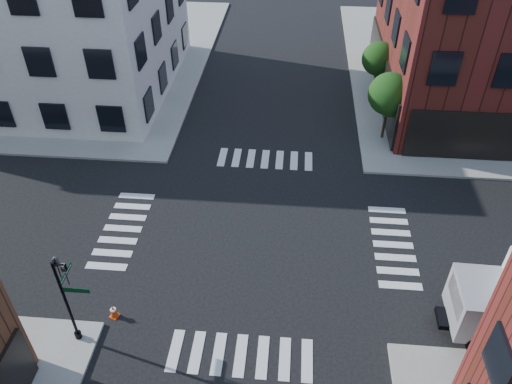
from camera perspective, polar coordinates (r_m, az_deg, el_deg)
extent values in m
plane|color=black|center=(25.81, -0.06, -5.11)|extent=(120.00, 120.00, 0.00)
cube|color=gray|center=(48.93, -23.78, 14.13)|extent=(30.00, 30.00, 0.15)
cube|color=silver|center=(42.12, -26.01, 17.93)|extent=(22.00, 16.00, 11.00)
cylinder|color=black|center=(33.74, 14.37, 7.16)|extent=(0.18, 0.18, 1.47)
cylinder|color=black|center=(33.38, 14.57, 8.23)|extent=(0.12, 0.12, 1.47)
sphere|color=black|center=(32.60, 15.04, 10.77)|extent=(2.69, 2.69, 2.69)
sphere|color=black|center=(32.80, 15.34, 9.81)|extent=(1.85, 1.85, 1.85)
cylinder|color=black|center=(38.99, 13.37, 11.66)|extent=(0.18, 0.18, 1.33)
cylinder|color=black|center=(38.70, 13.51, 12.54)|extent=(0.12, 0.12, 1.33)
sphere|color=black|center=(38.08, 13.86, 14.58)|extent=(2.43, 2.43, 2.43)
sphere|color=black|center=(38.23, 14.14, 13.81)|extent=(1.67, 1.67, 1.67)
cylinder|color=black|center=(21.25, -20.81, -11.85)|extent=(0.12, 0.12, 4.60)
cylinder|color=black|center=(22.75, -19.66, -15.10)|extent=(0.28, 0.28, 0.30)
cube|color=#053819|center=(20.41, -19.93, -10.53)|extent=(1.10, 0.03, 0.22)
cube|color=#053819|center=(20.78, -20.94, -8.76)|extent=(0.03, 1.10, 0.22)
imported|color=black|center=(20.02, -20.82, -8.82)|extent=(0.22, 0.18, 1.10)
imported|color=black|center=(20.35, -21.72, -8.17)|extent=(0.18, 0.22, 1.10)
cube|color=#A0A0A2|center=(22.70, 24.14, -11.62)|extent=(2.12, 2.53, 2.07)
cube|color=black|center=(22.13, 21.95, -11.00)|extent=(0.15, 1.97, 0.93)
cylinder|color=black|center=(22.87, 24.04, -15.46)|extent=(1.04, 0.38, 1.03)
cylinder|color=black|center=(24.15, 22.90, -11.34)|extent=(1.04, 0.38, 1.03)
cube|color=#E43E0A|center=(23.28, -15.85, -13.45)|extent=(0.47, 0.47, 0.04)
cone|color=#E43E0A|center=(23.04, -15.98, -12.96)|extent=(0.45, 0.45, 0.67)
cylinder|color=white|center=(22.96, -16.03, -12.81)|extent=(0.26, 0.26, 0.08)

